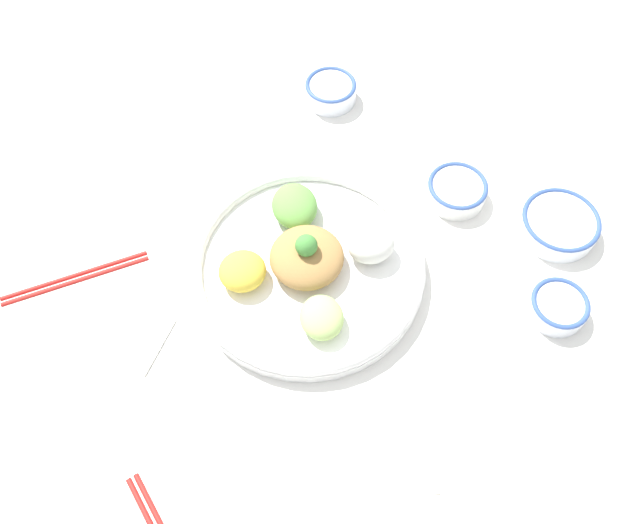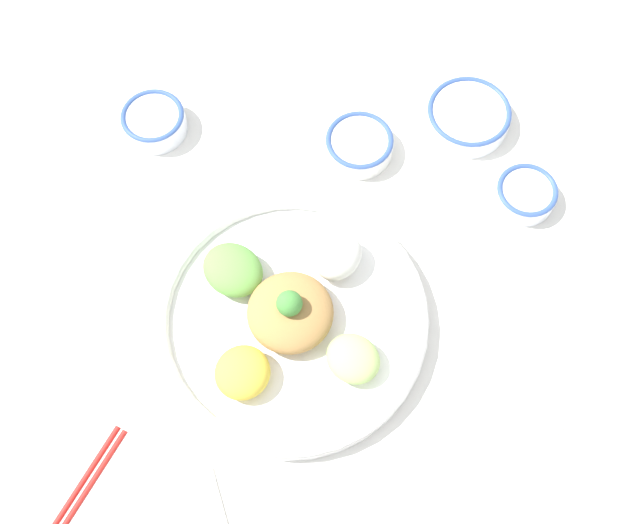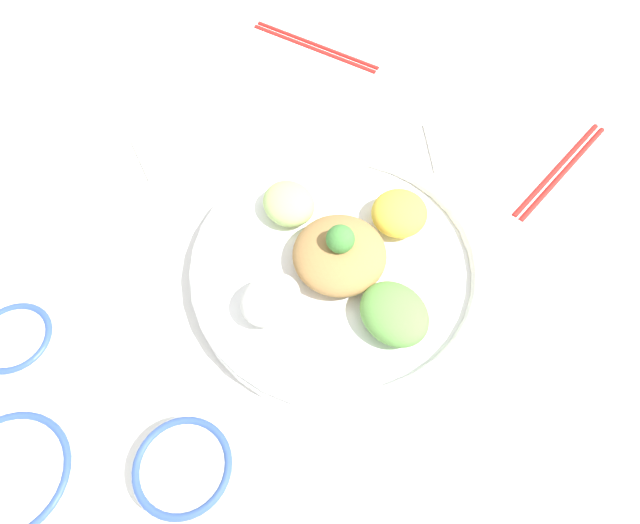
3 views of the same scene
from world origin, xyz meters
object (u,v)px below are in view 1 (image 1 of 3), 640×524
sauce_bowl_dark (457,190)px  serving_spoon_extra (141,374)px  rice_bowl_plain (559,224)px  serving_spoon_main (435,496)px  sauce_bowl_red (558,306)px  rice_bowl_blue (331,90)px  chopsticks_pair_far (75,277)px  salad_platter (307,264)px

sauce_bowl_dark → serving_spoon_extra: sauce_bowl_dark is taller
rice_bowl_plain → serving_spoon_main: size_ratio=0.98×
sauce_bowl_dark → serving_spoon_extra: (0.49, -0.24, -0.02)m
sauce_bowl_red → rice_bowl_blue: bearing=-111.5°
sauce_bowl_red → chopsticks_pair_far: 0.69m
chopsticks_pair_far → serving_spoon_main: size_ratio=1.50×
sauce_bowl_dark → serving_spoon_extra: bearing=-25.7°
salad_platter → rice_bowl_blue: bearing=-154.7°
salad_platter → rice_bowl_plain: bearing=132.1°
chopsticks_pair_far → rice_bowl_plain: bearing=165.3°
rice_bowl_blue → serving_spoon_main: 0.68m
salad_platter → chopsticks_pair_far: bearing=-56.9°
chopsticks_pair_far → sauce_bowl_dark: bearing=173.1°
sauce_bowl_red → serving_spoon_extra: size_ratio=0.59×
rice_bowl_blue → chopsticks_pair_far: rice_bowl_blue is taller
serving_spoon_extra → chopsticks_pair_far: bearing=59.8°
salad_platter → serving_spoon_main: 0.35m
serving_spoon_extra → salad_platter: bearing=-32.9°
rice_bowl_blue → serving_spoon_extra: 0.57m
rice_bowl_blue → chopsticks_pair_far: bearing=-15.1°
sauce_bowl_red → rice_bowl_blue: (-0.19, -0.48, 0.00)m
serving_spoon_extra → serving_spoon_main: bearing=-90.7°
sauce_bowl_dark → chopsticks_pair_far: size_ratio=0.52×
sauce_bowl_dark → chopsticks_pair_far: bearing=-44.3°
serving_spoon_main → salad_platter: bearing=25.4°
salad_platter → chopsticks_pair_far: size_ratio=1.89×
serving_spoon_main → serving_spoon_extra: 0.41m
sauce_bowl_dark → serving_spoon_extra: 0.54m
rice_bowl_plain → serving_spoon_extra: size_ratio=0.85×
rice_bowl_plain → chopsticks_pair_far: (0.45, -0.57, -0.02)m
sauce_bowl_dark → rice_bowl_blue: bearing=-106.2°
salad_platter → rice_bowl_plain: size_ratio=2.91×
sauce_bowl_dark → serving_spoon_main: (0.42, 0.17, -0.02)m
sauce_bowl_red → rice_bowl_blue: size_ratio=0.92×
sauce_bowl_dark → serving_spoon_extra: size_ratio=0.68×
serving_spoon_main → sauce_bowl_dark: bearing=-10.6°
sauce_bowl_red → rice_bowl_blue: rice_bowl_blue is taller
salad_platter → sauce_bowl_dark: bearing=151.7°
rice_bowl_blue → chopsticks_pair_far: 0.52m
salad_platter → chopsticks_pair_far: salad_platter is taller
salad_platter → rice_bowl_blue: (-0.32, -0.15, -0.00)m
rice_bowl_blue → serving_spoon_extra: size_ratio=0.64×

